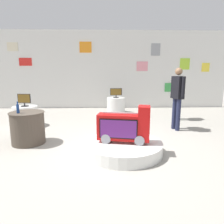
# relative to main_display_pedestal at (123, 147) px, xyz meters

# --- Properties ---
(ground_plane) EXTENTS (30.00, 30.00, 0.00)m
(ground_plane) POSITION_rel_main_display_pedestal_xyz_m (-0.36, 0.40, -0.12)
(ground_plane) COLOR #9E998E
(back_wall_display) EXTENTS (10.93, 0.13, 3.39)m
(back_wall_display) POSITION_rel_main_display_pedestal_xyz_m (-0.35, 5.38, 1.58)
(back_wall_display) COLOR silver
(back_wall_display) RESTS_ON ground
(main_display_pedestal) EXTENTS (1.59, 1.59, 0.23)m
(main_display_pedestal) POSITION_rel_main_display_pedestal_xyz_m (0.00, 0.00, 0.00)
(main_display_pedestal) COLOR silver
(main_display_pedestal) RESTS_ON ground
(novelty_firetruck_tv) EXTENTS (1.08, 0.53, 0.75)m
(novelty_firetruck_tv) POSITION_rel_main_display_pedestal_xyz_m (0.02, -0.01, 0.43)
(novelty_firetruck_tv) COLOR gray
(novelty_firetruck_tv) RESTS_ON main_display_pedestal
(display_pedestal_left_rear) EXTENTS (0.73, 0.73, 0.61)m
(display_pedestal_left_rear) POSITION_rel_main_display_pedestal_xyz_m (-2.78, 2.19, 0.19)
(display_pedestal_left_rear) COLOR silver
(display_pedestal_left_rear) RESTS_ON ground
(tv_on_left_rear) EXTENTS (0.39, 0.22, 0.38)m
(tv_on_left_rear) POSITION_rel_main_display_pedestal_xyz_m (-2.78, 2.19, 0.69)
(tv_on_left_rear) COLOR black
(tv_on_left_rear) RESTS_ON display_pedestal_left_rear
(display_pedestal_center_rear) EXTENTS (0.73, 0.73, 0.61)m
(display_pedestal_center_rear) POSITION_rel_main_display_pedestal_xyz_m (0.07, 4.17, 0.19)
(display_pedestal_center_rear) COLOR silver
(display_pedestal_center_rear) RESTS_ON ground
(tv_on_center_rear) EXTENTS (0.47, 0.22, 0.37)m
(tv_on_center_rear) POSITION_rel_main_display_pedestal_xyz_m (0.07, 4.17, 0.69)
(tv_on_center_rear) COLOR black
(tv_on_center_rear) RESTS_ON display_pedestal_center_rear
(side_table_round) EXTENTS (0.78, 0.78, 0.74)m
(side_table_round) POSITION_rel_main_display_pedestal_xyz_m (-2.15, 0.64, 0.26)
(side_table_round) COLOR #4C4238
(side_table_round) RESTS_ON ground
(bottle_on_side_table) EXTENTS (0.06, 0.06, 0.26)m
(bottle_on_side_table) POSITION_rel_main_display_pedestal_xyz_m (-2.28, 0.52, 0.73)
(bottle_on_side_table) COLOR navy
(bottle_on_side_table) RESTS_ON side_table_round
(shopper_browsing_near_truck) EXTENTS (0.37, 0.48, 1.72)m
(shopper_browsing_near_truck) POSITION_rel_main_display_pedestal_xyz_m (2.09, 2.90, 0.89)
(shopper_browsing_near_truck) COLOR #194751
(shopper_browsing_near_truck) RESTS_ON ground
(shopper_browsing_rear) EXTENTS (0.29, 0.54, 1.74)m
(shopper_browsing_rear) POSITION_rel_main_display_pedestal_xyz_m (1.65, 1.66, 0.91)
(shopper_browsing_rear) COLOR #1E233F
(shopper_browsing_rear) RESTS_ON ground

